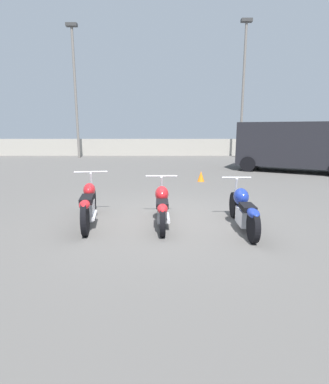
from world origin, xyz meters
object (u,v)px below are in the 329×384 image
light_pole_left (244,80)px  motorcycle_slot_0 (89,204)px  traffic_cone_near (201,176)px  light_pole_right (75,82)px  parked_van (294,145)px  motorcycle_slot_2 (243,209)px  motorcycle_slot_1 (162,205)px

light_pole_left → motorcycle_slot_0: bearing=-114.9°
light_pole_left → traffic_cone_near: bearing=-111.9°
light_pole_right → parked_van: bearing=-29.3°
motorcycle_slot_2 → parked_van: 9.34m
motorcycle_slot_2 → traffic_cone_near: motorcycle_slot_2 is taller
motorcycle_slot_0 → parked_van: (7.53, 7.85, 0.82)m
light_pole_left → parked_van: bearing=-83.3°
light_pole_right → parked_van: 14.01m
light_pole_right → motorcycle_slot_0: (4.26, -14.47, -4.49)m
motorcycle_slot_1 → motorcycle_slot_0: bearing=176.3°
motorcycle_slot_1 → parked_van: size_ratio=0.39×
motorcycle_slot_0 → parked_van: size_ratio=0.42×
light_pole_right → motorcycle_slot_1: light_pole_right is taller
parked_van → traffic_cone_near: 5.42m
parked_van → traffic_cone_near: bearing=148.1°
light_pole_left → parked_van: (0.78, -6.71, -3.82)m
motorcycle_slot_2 → traffic_cone_near: bearing=92.3°
light_pole_right → traffic_cone_near: size_ratio=21.44×
motorcycle_slot_2 → traffic_cone_near: size_ratio=5.34×
light_pole_right → motorcycle_slot_0: bearing=-73.6°
motorcycle_slot_2 → traffic_cone_near: (-0.18, 5.49, -0.20)m
motorcycle_slot_1 → motorcycle_slot_2: bearing=-11.3°
motorcycle_slot_1 → traffic_cone_near: 5.40m
light_pole_right → motorcycle_slot_1: bearing=-68.3°
motorcycle_slot_0 → motorcycle_slot_2: size_ratio=1.05×
light_pole_left → traffic_cone_near: light_pole_left is taller
motorcycle_slot_1 → parked_van: bearing=51.5°
motorcycle_slot_2 → motorcycle_slot_0: bearing=174.1°
motorcycle_slot_0 → traffic_cone_near: 5.94m
light_pole_right → motorcycle_slot_2: light_pole_right is taller
light_pole_right → light_pole_left: bearing=0.5°
motorcycle_slot_1 → traffic_cone_near: motorcycle_slot_1 is taller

